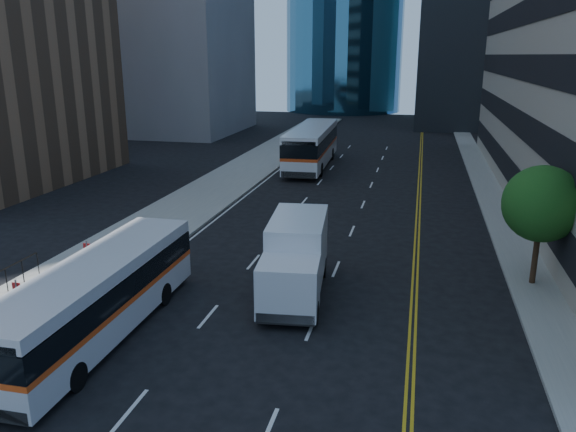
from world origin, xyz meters
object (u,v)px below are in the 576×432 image
object	(u,v)px
bus_front	(99,296)
bus_rear	(312,145)
street_tree	(542,204)
box_truck	(296,258)

from	to	relation	value
bus_front	bus_rear	size ratio (longest dim) A/B	0.79
bus_front	bus_rear	bearing A→B (deg)	87.16
bus_front	street_tree	bearing A→B (deg)	27.31
street_tree	bus_front	world-z (taller)	street_tree
bus_front	box_truck	world-z (taller)	box_truck
street_tree	bus_rear	size ratio (longest dim) A/B	0.37
street_tree	box_truck	world-z (taller)	street_tree
street_tree	bus_rear	xyz separation A→B (m)	(-14.36, 24.16, -1.73)
bus_rear	box_truck	xyz separation A→B (m)	(4.66, -27.42, -0.27)
box_truck	bus_rear	bearing A→B (deg)	93.54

